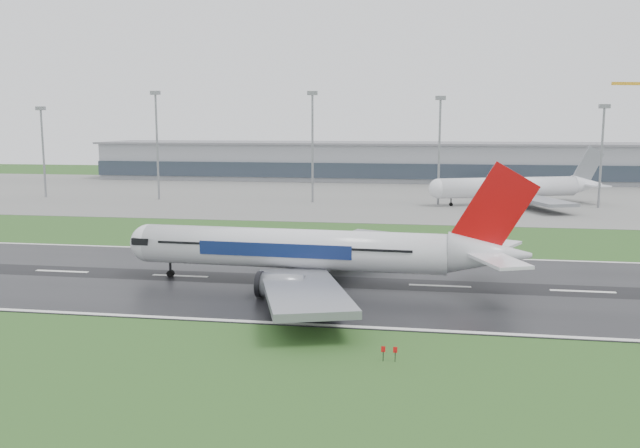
# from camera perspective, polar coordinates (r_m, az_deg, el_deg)

# --- Properties ---
(ground) EXTENTS (520.00, 520.00, 0.00)m
(ground) POSITION_cam_1_polar(r_m,az_deg,el_deg) (101.44, -1.21, -4.91)
(ground) COLOR #244B1B
(ground) RESTS_ON ground
(runway) EXTENTS (400.00, 45.00, 0.10)m
(runway) POSITION_cam_1_polar(r_m,az_deg,el_deg) (101.43, -1.21, -4.89)
(runway) COLOR black
(runway) RESTS_ON ground
(apron) EXTENTS (400.00, 130.00, 0.08)m
(apron) POSITION_cam_1_polar(r_m,az_deg,el_deg) (223.95, 4.64, 2.51)
(apron) COLOR slate
(apron) RESTS_ON ground
(terminal) EXTENTS (240.00, 36.00, 15.00)m
(terminal) POSITION_cam_1_polar(r_m,az_deg,el_deg) (283.01, 5.66, 5.28)
(terminal) COLOR gray
(terminal) RESTS_ON ground
(main_airliner) EXTENTS (62.29, 59.57, 17.64)m
(main_airliner) POSITION_cam_1_polar(r_m,az_deg,el_deg) (97.40, -0.01, -0.13)
(main_airliner) COLOR silver
(main_airliner) RESTS_ON runway
(parked_airliner) EXTENTS (70.81, 68.58, 16.39)m
(parked_airliner) POSITION_cam_1_polar(r_m,az_deg,el_deg) (203.67, 16.34, 3.91)
(parked_airliner) COLOR white
(parked_airliner) RESTS_ON apron
(floodmast_0) EXTENTS (0.64, 0.64, 27.77)m
(floodmast_0) POSITION_cam_1_polar(r_m,az_deg,el_deg) (231.89, -22.56, 5.53)
(floodmast_0) COLOR gray
(floodmast_0) RESTS_ON ground
(floodmast_1) EXTENTS (0.64, 0.64, 32.33)m
(floodmast_1) POSITION_cam_1_polar(r_m,az_deg,el_deg) (214.04, -13.73, 6.34)
(floodmast_1) COLOR gray
(floodmast_1) RESTS_ON ground
(floodmast_2) EXTENTS (0.64, 0.64, 31.90)m
(floodmast_2) POSITION_cam_1_polar(r_m,az_deg,el_deg) (200.12, -0.65, 6.39)
(floodmast_2) COLOR gray
(floodmast_2) RESTS_ON ground
(floodmast_3) EXTENTS (0.64, 0.64, 30.28)m
(floodmast_3) POSITION_cam_1_polar(r_m,az_deg,el_deg) (197.17, 10.15, 5.98)
(floodmast_3) COLOR gray
(floodmast_3) RESTS_ON ground
(floodmast_4) EXTENTS (0.64, 0.64, 27.74)m
(floodmast_4) POSITION_cam_1_polar(r_m,az_deg,el_deg) (202.82, 22.90, 5.15)
(floodmast_4) COLOR gray
(floodmast_4) RESTS_ON ground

